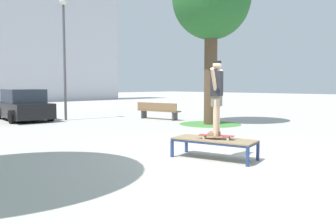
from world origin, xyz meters
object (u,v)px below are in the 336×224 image
Objects in this scene: light_post at (64,40)px; skate_box at (214,141)px; tree_near_right at (211,0)px; park_bench at (158,110)px; skater at (217,92)px; car_black at (23,106)px; skateboard at (216,136)px.

skate_box is at bearing -100.69° from light_post.
tree_near_right is 5.76m from park_bench.
skater is 8.07m from tree_near_right.
tree_near_right is 7.16m from light_post.
tree_near_right is 1.23× the size of light_post.
light_post is at bearing -45.17° from car_black.
skate_box is at bearing 102.70° from skater.
tree_near_right is at bearing -59.20° from light_post.
car_black is (0.52, 11.97, -0.84)m from skater.
skate_box is 1.12m from skater.
skater reaches higher than skateboard.
skate_box is at bearing -141.39° from tree_near_right.
car_black is at bearing 87.53° from skater.
skate_box is 0.46× the size of car_black.
light_post reaches higher than park_bench.
skateboard is 0.19× the size of car_black.
tree_near_right reaches higher than car_black.
tree_near_right is (5.56, 4.44, 4.87)m from skate_box.
car_black is at bearing 138.17° from park_bench.
skater is at bearing -125.29° from park_bench.
tree_near_right is at bearing 39.00° from skateboard.
tree_near_right is 1.64× the size of car_black.
skater is 10.94m from light_post.
tree_near_right reaches higher than park_bench.
tree_near_right is at bearing 38.98° from skater.
park_bench is (-0.17, 3.12, -4.84)m from tree_near_right.
car_black is at bearing 87.54° from skateboard.
skater is (0.01, -0.05, 1.12)m from skate_box.
skate_box is 0.35× the size of light_post.
skate_box is at bearing -125.53° from park_bench.
park_bench is at bearing 54.72° from skateboard.
light_post is at bearing 79.42° from skater.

